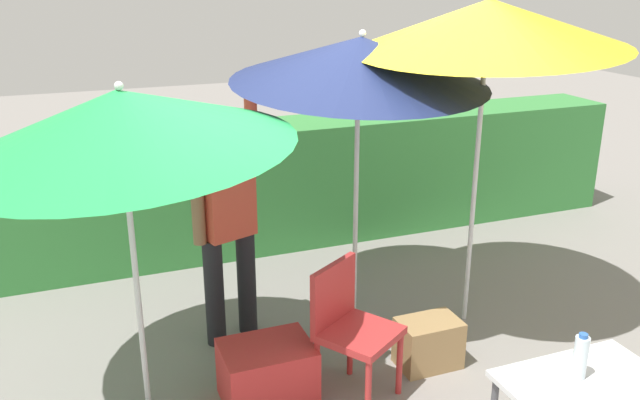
{
  "coord_description": "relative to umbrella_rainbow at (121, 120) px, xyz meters",
  "views": [
    {
      "loc": [
        -1.57,
        -3.76,
        2.63
      ],
      "look_at": [
        0.0,
        0.3,
        1.1
      ],
      "focal_mm": 37.42,
      "sensor_mm": 36.0,
      "label": 1
    }
  ],
  "objects": [
    {
      "name": "bottle_water",
      "position": [
        1.89,
        -1.6,
        -0.98
      ],
      "size": [
        0.07,
        0.07,
        0.24
      ],
      "color": "silver",
      "rests_on": "folding_table"
    },
    {
      "name": "umbrella_orange",
      "position": [
        2.48,
        0.2,
        0.42
      ],
      "size": [
        1.91,
        1.9,
        2.51
      ],
      "color": "silver",
      "rests_on": "ground_plane"
    },
    {
      "name": "cooler_box",
      "position": [
        0.72,
        -0.23,
        -1.64
      ],
      "size": [
        0.57,
        0.43,
        0.39
      ],
      "primitive_type": "cube",
      "color": "red",
      "rests_on": "ground_plane"
    },
    {
      "name": "umbrella_yellow",
      "position": [
        1.67,
        0.53,
        0.18
      ],
      "size": [
        1.83,
        1.85,
        2.26
      ],
      "color": "silver",
      "rests_on": "ground_plane"
    },
    {
      "name": "hedge_row",
      "position": [
        1.3,
        2.26,
        -1.24
      ],
      "size": [
        8.0,
        0.7,
        1.2
      ],
      "primitive_type": "cube",
      "color": "#38843D",
      "rests_on": "ground_plane"
    },
    {
      "name": "person_vendor",
      "position": [
        0.7,
        0.61,
        -0.9
      ],
      "size": [
        0.55,
        0.33,
        1.88
      ],
      "color": "black",
      "rests_on": "ground_plane"
    },
    {
      "name": "crate_cardboard",
      "position": [
        1.87,
        -0.25,
        -1.66
      ],
      "size": [
        0.42,
        0.28,
        0.34
      ],
      "primitive_type": "cube",
      "color": "#9E7A4C",
      "rests_on": "ground_plane"
    },
    {
      "name": "ground_plane",
      "position": [
        1.3,
        0.04,
        -1.84
      ],
      "size": [
        24.0,
        24.0,
        0.0
      ],
      "primitive_type": "plane",
      "color": "gray"
    },
    {
      "name": "umbrella_rainbow",
      "position": [
        0.0,
        0.0,
        0.0
      ],
      "size": [
        1.94,
        1.93,
        2.1
      ],
      "color": "silver",
      "rests_on": "ground_plane"
    },
    {
      "name": "chair_plastic",
      "position": [
        1.23,
        -0.36,
        -1.33
      ],
      "size": [
        0.61,
        0.61,
        0.89
      ],
      "color": "#B72D2D",
      "rests_on": "ground_plane"
    }
  ]
}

